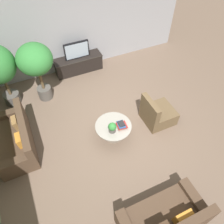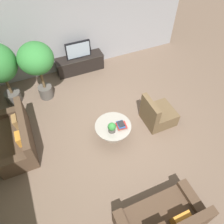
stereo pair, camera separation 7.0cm
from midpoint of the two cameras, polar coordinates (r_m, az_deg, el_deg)
ground_plane at (r=5.96m, az=2.37°, el=-4.89°), size 24.00×24.00×0.00m
back_wall_stone at (r=7.39m, az=-8.78°, el=21.70°), size 7.40×0.12×3.00m
media_console at (r=7.72m, az=-8.11°, el=12.42°), size 1.61×0.50×0.54m
television at (r=7.42m, az=-8.56°, el=15.74°), size 0.82×0.13×0.56m
coffee_table at (r=5.62m, az=0.64°, el=-4.43°), size 0.93×0.93×0.43m
couch_by_wall at (r=5.96m, az=-23.52°, el=-6.30°), size 0.84×1.72×0.84m
couch_near_entry at (r=4.77m, az=13.18°, el=-26.12°), size 1.65×0.84×0.84m
armchair_wicker at (r=6.09m, az=12.09°, el=-0.67°), size 0.80×0.76×0.86m
potted_palm_corner at (r=6.31m, az=-18.78°, el=12.39°), size 0.95×0.95×1.83m
potted_plant_tabletop at (r=5.30m, az=0.34°, el=-4.06°), size 0.20×0.20×0.28m
book_stack at (r=5.46m, az=2.78°, el=-3.46°), size 0.27×0.28×0.12m
remote_black at (r=5.52m, az=-0.11°, el=-3.42°), size 0.16×0.11×0.02m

